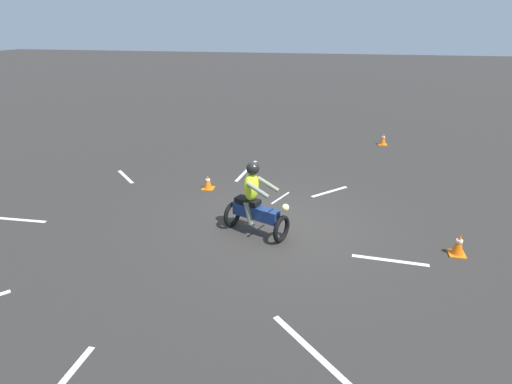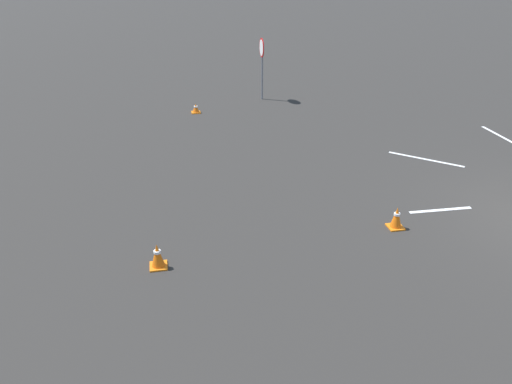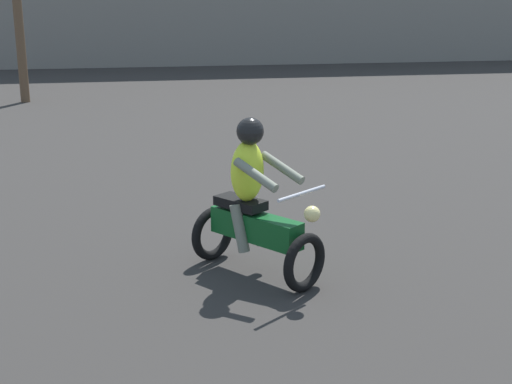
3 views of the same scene
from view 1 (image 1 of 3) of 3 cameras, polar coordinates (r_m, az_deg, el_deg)
The scene contains 11 objects.
ground_plane at distance 9.36m, azimuth 3.60°, elevation -4.63°, with size 120.00×120.00×0.00m, color #2D2B28.
motorcycle_rider_foreground at distance 8.65m, azimuth -0.19°, elevation -1.62°, with size 1.08×1.55×1.66m.
traffic_cone_near_left at distance 11.33m, azimuth -6.88°, elevation 1.36°, with size 0.32×0.32×0.40m.
traffic_cone_near_right at distance 16.26m, azimuth 17.71°, elevation 7.18°, with size 0.32×0.32×0.45m.
traffic_cone_far_right at distance 9.03m, azimuth 26.96°, elevation -6.74°, with size 0.32×0.32×0.47m.
lane_stripe_ne at distance 6.10m, azimuth 9.11°, elevation -22.36°, with size 0.10×2.07×0.01m, color silver.
lane_stripe_n at distance 8.42m, azimuth 18.59°, elevation -9.23°, with size 0.10×1.47×0.01m, color silver.
lane_stripe_nw at distance 11.31m, azimuth 10.47°, elevation 0.05°, with size 0.10×1.30×0.01m, color silver.
lane_stripe_w at distance 12.75m, azimuth -1.36°, elevation 3.10°, with size 0.10×2.01×0.01m, color silver.
lane_stripe_sw at distance 12.87m, azimuth -18.14°, elevation 2.11°, with size 0.10×1.30×0.01m, color silver.
lane_stripe_s at distance 11.23m, azimuth -31.55°, elevation -3.31°, with size 0.10×1.81×0.01m, color silver.
Camera 1 is at (8.21, 1.25, 4.31)m, focal length 28.00 mm.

